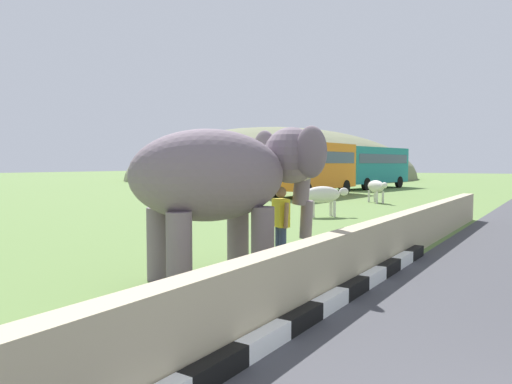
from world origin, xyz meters
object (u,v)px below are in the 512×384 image
Objects in this scene: elephant at (228,177)px; cow_mid at (376,187)px; person_handler at (281,222)px; bus_teal at (371,164)px; cow_near at (323,195)px; bus_orange at (312,164)px.

elephant is 2.42× the size of cow_mid.
person_handler is 17.04m from cow_mid.
bus_teal is (31.19, 9.20, 1.16)m from person_handler.
elephant is 33.68m from bus_teal.
cow_near is at bearing 15.49° from elephant.
elephant is 2.44× the size of person_handler.
cow_mid is (7.75, 0.49, 0.00)m from cow_near.
bus_teal is 23.13m from cow_near.
bus_teal reaches higher than cow_near.
person_handler is 32.54m from bus_teal.
bus_orange is 0.90× the size of bus_teal.
cow_near is at bearing 19.88° from person_handler.
person_handler is 0.18× the size of bus_teal.
elephant is at bearing -157.30° from bus_orange.
bus_orange is at bearing 59.85° from cow_mid.
bus_orange is (21.16, 8.85, 0.20)m from elephant.
bus_teal is at bearing -0.19° from bus_orange.
elephant is at bearing -164.83° from bus_teal.
cow_mid is at bearing 3.63° from cow_near.
elephant is 22.94m from bus_orange.
cow_mid is (-14.56, -5.50, -1.21)m from bus_teal.
bus_orange is at bearing 24.96° from person_handler.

